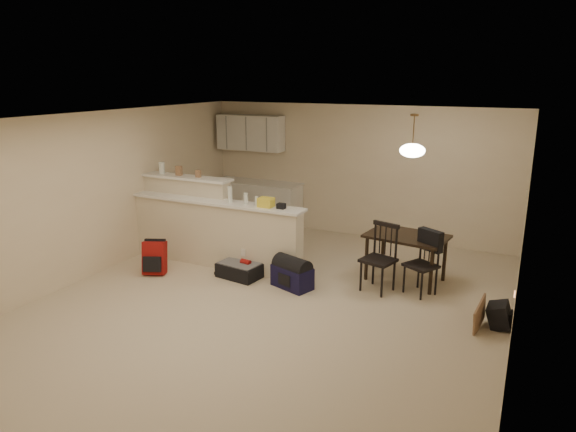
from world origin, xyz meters
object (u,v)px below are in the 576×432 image
Objects in this scene: suitcase at (240,270)px; red_backpack at (155,258)px; dining_chair_far at (421,264)px; pendant_lamp at (412,150)px; dining_chair_near at (378,258)px; black_daypack at (500,315)px; navy_duffel at (292,277)px; dining_table at (407,241)px.

red_backpack is (-1.28, -0.44, 0.15)m from suitcase.
dining_chair_far is at bearing -8.10° from red_backpack.
pendant_lamp is 0.63× the size of dining_chair_near.
black_daypack is at bearing 2.13° from dining_chair_far.
dining_chair_far is at bearing 65.33° from black_daypack.
navy_duffel is at bearing 7.25° from suitcase.
pendant_lamp is 2.52m from navy_duffel.
suitcase is (-2.06, -0.42, -0.39)m from dining_chair_near.
dining_chair_far is 1.52× the size of navy_duffel.
navy_duffel reaches higher than suitcase.
dining_table is 2.58m from suitcase.
navy_duffel is (0.90, -0.01, 0.05)m from suitcase.
dining_chair_far is 1.76× the size of red_backpack.
dining_table is at bearing 57.85° from black_daypack.
pendant_lamp is at bearing 156.53° from dining_chair_far.
red_backpack is 5.03m from black_daypack.
pendant_lamp is at bearing -81.99° from dining_table.
black_daypack is (1.41, -0.98, -0.49)m from dining_table.
red_backpack is (-3.60, -1.42, -0.37)m from dining_table.
red_backpack is (-3.60, -1.42, -1.73)m from pendant_lamp.
black_daypack is (3.74, 0.00, 0.04)m from suitcase.
dining_table is 2.42× the size of red_backpack.
pendant_lamp is 1.62m from dining_chair_far.
pendant_lamp is at bearing -1.00° from red_backpack.
dining_chair_near is (-0.26, -0.57, -0.14)m from dining_table.
navy_duffel is at bearing -136.99° from dining_table.
pendant_lamp is 1.20× the size of red_backpack.
pendant_lamp is at bearing 80.59° from dining_chair_near.
navy_duffel is at bearing 92.94° from black_daypack.
dining_table is at bearing 80.59° from dining_chair_near.
suitcase is 1.09× the size of navy_duffel.
black_daypack is at bearing 7.95° from suitcase.
dining_table is 0.64m from dining_chair_near.
dining_table is 1.36m from pendant_lamp.
dining_chair_near reaches higher than suitcase.
dining_chair_near is 1.66× the size of navy_duffel.
suitcase is at bearing -138.28° from dining_chair_far.
dining_chair_near is at bearing -8.15° from red_backpack.
navy_duffel is at bearing -143.97° from dining_chair_near.
dining_chair_far is at bearing -52.99° from pendant_lamp.
suitcase is (-2.32, -0.98, -1.88)m from pendant_lamp.
dining_table is 2.01× the size of pendant_lamp.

